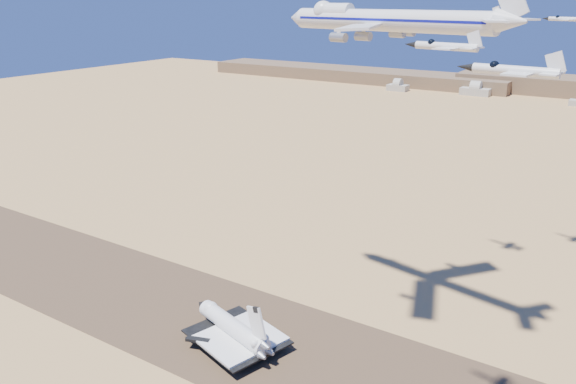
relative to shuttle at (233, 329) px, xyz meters
The scene contains 12 objects.
ground 6.61m from the shuttle, 104.64° to the left, with size 1200.00×1200.00×0.00m, color tan.
runway 6.59m from the shuttle, 104.64° to the left, with size 600.00×50.00×0.06m, color brown.
hangars 487.34m from the shuttle, 97.69° to the left, with size 200.50×29.50×30.00m.
shuttle is the anchor object (origin of this frame).
carrier_747 96.43m from the shuttle, 53.37° to the left, with size 72.50×55.00×18.00m.
crew_a 10.28m from the shuttle, 55.81° to the right, with size 0.62×0.41×1.69m, color #DC4E0C.
crew_b 13.34m from the shuttle, 47.79° to the right, with size 0.84×0.48×1.72m, color #DC4E0C.
crew_c 12.68m from the shuttle, 33.35° to the right, with size 1.11×0.57×1.89m, color #DC4E0C.
chase_jet_a 102.55m from the shuttle, 10.24° to the right, with size 14.68×8.20×3.68m.
chase_jet_b 114.72m from the shuttle, 21.84° to the right, with size 14.46×7.90×3.60m.
chase_jet_c 124.85m from the shuttle, 63.35° to the left, with size 14.96×8.57×3.78m.
chase_jet_d 147.68m from the shuttle, 58.72° to the left, with size 14.21×8.29×3.62m.
Camera 1 is at (91.22, -115.32, 96.09)m, focal length 35.00 mm.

